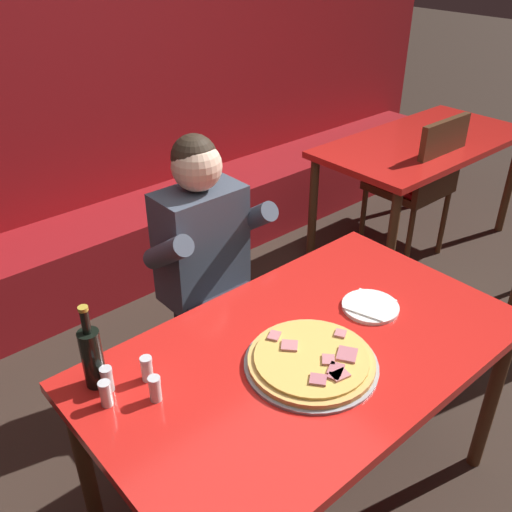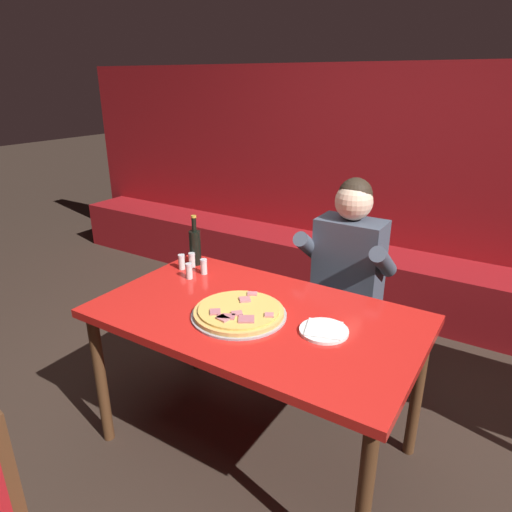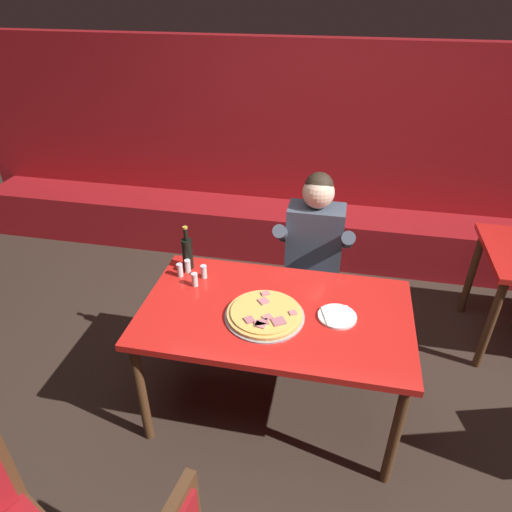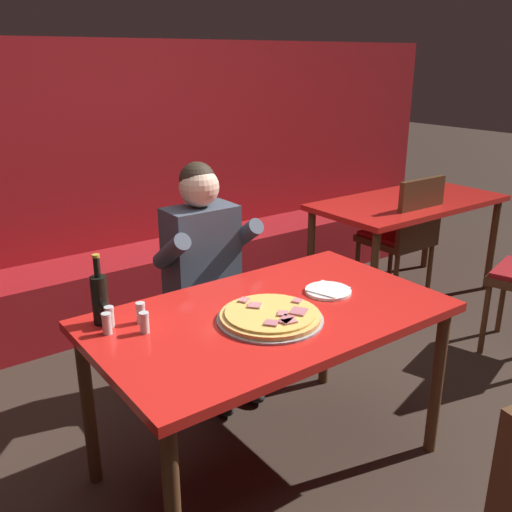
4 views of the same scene
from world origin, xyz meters
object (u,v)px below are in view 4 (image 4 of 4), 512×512
pizza (270,316)px  background_dining_table (408,211)px  shaker_black_pepper (141,314)px  main_dining_table (270,329)px  plate_white_paper (328,291)px  beer_bottle (100,298)px  dining_chair_near_right (405,231)px  diner_seated_blue_shirt (210,271)px  shaker_oregano (110,318)px  shaker_red_pepper_flakes (144,324)px  shaker_parmesan (107,325)px

pizza → background_dining_table: size_ratio=0.29×
shaker_black_pepper → main_dining_table: bearing=-25.2°
plate_white_paper → beer_bottle: size_ratio=0.72×
dining_chair_near_right → diner_seated_blue_shirt: bearing=-175.3°
shaker_black_pepper → diner_seated_blue_shirt: size_ratio=0.07×
shaker_oregano → pizza: bearing=-31.1°
diner_seated_blue_shirt → main_dining_table: bearing=-101.4°
pizza → shaker_red_pepper_flakes: (-0.46, 0.20, 0.02)m
shaker_black_pepper → shaker_red_pepper_flakes: (-0.03, -0.09, 0.00)m
shaker_parmesan → diner_seated_blue_shirt: (0.77, 0.49, -0.11)m
plate_white_paper → beer_bottle: 1.00m
shaker_parmesan → background_dining_table: (2.66, 0.73, -0.13)m
shaker_oregano → shaker_red_pepper_flakes: size_ratio=1.00×
pizza → diner_seated_blue_shirt: bearing=76.1°
pizza → beer_bottle: (-0.56, 0.38, 0.09)m
shaker_oregano → diner_seated_blue_shirt: bearing=30.9°
pizza → plate_white_paper: pizza is taller
shaker_oregano → shaker_red_pepper_flakes: (0.09, -0.13, 0.00)m
shaker_red_pepper_flakes → dining_chair_near_right: dining_chair_near_right is taller
dining_chair_near_right → background_dining_table: 0.19m
shaker_red_pepper_flakes → shaker_black_pepper: bearing=72.8°
shaker_black_pepper → background_dining_table: size_ratio=0.06×
shaker_parmesan → background_dining_table: 2.76m
diner_seated_blue_shirt → plate_white_paper: bearing=-74.4°
diner_seated_blue_shirt → shaker_parmesan: bearing=-147.4°
main_dining_table → diner_seated_blue_shirt: diner_seated_blue_shirt is taller
pizza → diner_seated_blue_shirt: size_ratio=0.34×
diner_seated_blue_shirt → background_dining_table: bearing=7.0°
plate_white_paper → background_dining_table: 1.94m
plate_white_paper → shaker_black_pepper: (-0.82, 0.22, 0.03)m
plate_white_paper → diner_seated_blue_shirt: bearing=105.6°
main_dining_table → shaker_red_pepper_flakes: shaker_red_pepper_flakes is taller
shaker_black_pepper → shaker_red_pepper_flakes: size_ratio=1.00×
main_dining_table → shaker_parmesan: size_ratio=17.32×
background_dining_table → dining_chair_near_right: bearing=-145.9°
diner_seated_blue_shirt → dining_chair_near_right: bearing=4.7°
plate_white_paper → shaker_black_pepper: size_ratio=2.44×
plate_white_paper → dining_chair_near_right: (1.56, 0.84, -0.20)m
main_dining_table → pizza: pizza is taller
shaker_black_pepper → shaker_red_pepper_flakes: 0.09m
main_dining_table → shaker_oregano: (-0.60, 0.26, 0.12)m
main_dining_table → beer_bottle: 0.71m
beer_bottle → shaker_red_pepper_flakes: 0.22m
pizza → shaker_black_pepper: bearing=145.9°
main_dining_table → shaker_black_pepper: size_ratio=17.32×
beer_bottle → shaker_parmesan: (-0.02, -0.10, -0.07)m
diner_seated_blue_shirt → background_dining_table: diner_seated_blue_shirt is taller
beer_bottle → background_dining_table: size_ratio=0.20×
dining_chair_near_right → shaker_oregano: bearing=-166.8°
shaker_red_pepper_flakes → main_dining_table: bearing=-14.9°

